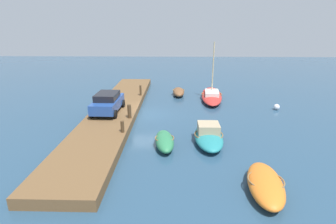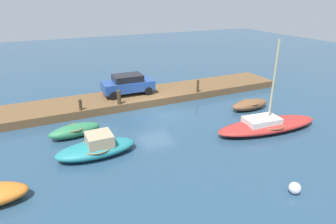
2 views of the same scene
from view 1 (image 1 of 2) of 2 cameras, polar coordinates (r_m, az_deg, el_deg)
ground_plane at (r=22.40m, az=-4.77°, el=-0.57°), size 84.00×84.00×0.00m
dock_platform at (r=22.72m, az=-11.17°, el=0.19°), size 24.51×3.66×0.58m
motorboat_teal at (r=17.21m, az=8.77°, el=-5.09°), size 4.25×1.86×1.23m
sailboat_red at (r=27.23m, az=9.43°, el=3.60°), size 7.23×2.69×5.70m
dinghy_green at (r=16.47m, az=-0.75°, el=-6.28°), size 3.20×1.48×0.76m
rowboat_orange at (r=13.15m, az=20.33°, el=-14.41°), size 3.94×2.08×0.79m
rowboat_brown at (r=28.37m, az=2.31°, el=4.39°), size 3.19×1.28×0.74m
mooring_post_west at (r=26.19m, az=-5.97°, el=4.69°), size 0.20×0.20×1.00m
mooring_post_mid_west at (r=19.87m, az=-8.37°, el=0.14°), size 0.28×0.28×1.04m
mooring_post_mid_east at (r=17.36m, az=-9.85°, el=-3.15°), size 0.22×0.22×0.78m
parked_car at (r=21.42m, az=-12.96°, el=2.09°), size 4.06×2.12×1.58m
marker_buoy at (r=25.44m, az=22.47°, el=1.02°), size 0.53×0.53×0.53m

